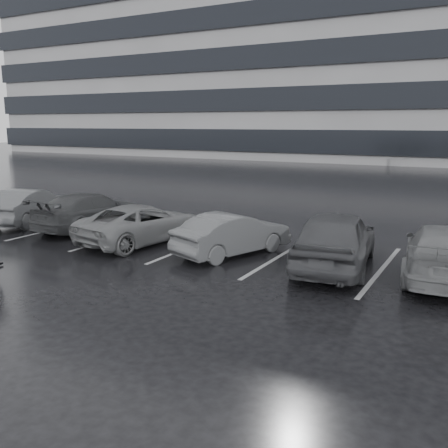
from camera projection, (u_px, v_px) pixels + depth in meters
name	position (u px, v px, depth m)	size (l,w,h in m)	color
ground	(218.00, 276.00, 12.21)	(160.00, 160.00, 0.00)	black
office_building	(254.00, 35.00, 60.99)	(61.00, 26.00, 29.00)	gray
car_main	(335.00, 239.00, 12.83)	(1.80, 4.46, 1.52)	black
car_west_a	(233.00, 234.00, 14.17)	(1.26, 3.62, 1.19)	#333335
car_west_b	(142.00, 223.00, 15.65)	(2.00, 4.34, 1.21)	#4F4F51
car_west_c	(91.00, 211.00, 17.62)	(1.80, 4.42, 1.28)	black
car_west_d	(28.00, 206.00, 18.64)	(1.37, 3.94, 1.30)	#333335
car_east	(445.00, 252.00, 11.94)	(1.83, 4.50, 1.31)	#4F4F51
stall_stripes	(236.00, 250.00, 14.73)	(19.72, 5.00, 0.00)	#98989A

